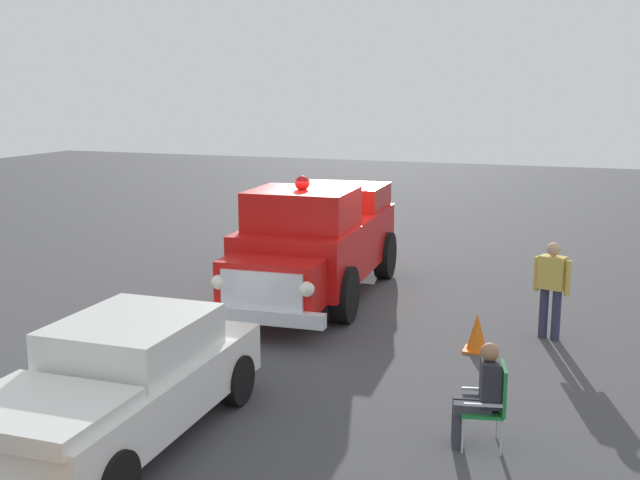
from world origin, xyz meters
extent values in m
plane|color=#424244|center=(0.00, 0.00, 0.00)|extent=(60.00, 60.00, 0.00)
cylinder|color=black|center=(1.15, 0.65, 0.52)|extent=(1.06, 0.38, 1.04)
cylinder|color=black|center=(1.27, -1.34, 0.52)|extent=(1.06, 0.38, 1.04)
cylinder|color=black|center=(-2.34, 0.45, 0.52)|extent=(1.06, 0.38, 1.04)
cylinder|color=black|center=(-2.22, -1.55, 0.52)|extent=(1.06, 0.38, 1.04)
cube|color=red|center=(-0.54, -0.45, 1.05)|extent=(5.02, 2.39, 1.10)
cube|color=red|center=(2.31, -0.28, 0.92)|extent=(1.00, 1.81, 0.84)
cube|color=red|center=(0.61, -0.38, 1.95)|extent=(1.81, 2.00, 0.76)
cube|color=#B21914|center=(-2.08, -0.54, 1.80)|extent=(1.81, 2.06, 0.60)
cube|color=silver|center=(2.76, -0.25, 0.92)|extent=(0.20, 1.44, 0.64)
cube|color=silver|center=(2.86, -0.25, 0.50)|extent=(0.33, 2.25, 0.24)
sphere|color=white|center=(2.71, 0.52, 1.00)|extent=(0.27, 0.27, 0.26)
sphere|color=white|center=(2.80, -1.03, 1.00)|extent=(0.27, 0.27, 0.26)
sphere|color=red|center=(0.61, -0.38, 2.45)|extent=(0.30, 0.30, 0.28)
cylinder|color=black|center=(5.17, 0.45, 0.34)|extent=(0.69, 0.28, 0.68)
cylinder|color=black|center=(5.20, -1.19, 0.34)|extent=(0.69, 0.28, 0.68)
cube|color=white|center=(6.63, -0.33, 0.62)|extent=(4.24, 1.90, 0.64)
cube|color=white|center=(8.08, -0.30, 0.98)|extent=(1.44, 1.67, 0.20)
cube|color=white|center=(6.33, -0.34, 1.18)|extent=(1.94, 1.60, 0.56)
cylinder|color=#B7BABF|center=(5.55, 3.57, 0.22)|extent=(0.03, 0.03, 0.44)
cylinder|color=#B7BABF|center=(5.12, 3.48, 0.22)|extent=(0.03, 0.03, 0.44)
cylinder|color=#B7BABF|center=(5.45, 4.00, 0.22)|extent=(0.03, 0.03, 0.44)
cylinder|color=#B7BABF|center=(5.02, 3.91, 0.22)|extent=(0.03, 0.03, 0.44)
cube|color=#1E7F38|center=(5.28, 3.74, 0.46)|extent=(0.57, 0.57, 0.04)
cube|color=#1E7F38|center=(5.23, 3.97, 0.74)|extent=(0.48, 0.15, 0.56)
cube|color=#B7BABF|center=(5.52, 3.79, 0.62)|extent=(0.13, 0.44, 0.03)
cube|color=#B7BABF|center=(5.05, 3.69, 0.62)|extent=(0.13, 0.44, 0.03)
cylinder|color=#383842|center=(5.44, 3.50, 0.23)|extent=(0.16, 0.16, 0.45)
cylinder|color=#383842|center=(5.25, 3.45, 0.23)|extent=(0.16, 0.16, 0.45)
cube|color=#383842|center=(5.41, 3.66, 0.51)|extent=(0.24, 0.46, 0.13)
cube|color=#383842|center=(5.21, 3.61, 0.51)|extent=(0.24, 0.46, 0.13)
cube|color=#26262D|center=(5.27, 3.83, 0.81)|extent=(0.44, 0.30, 0.54)
sphere|color=#9E704C|center=(5.27, 3.81, 1.18)|extent=(0.26, 0.26, 0.22)
cylinder|color=#2D334C|center=(0.80, 4.12, 0.44)|extent=(0.19, 0.19, 0.88)
cylinder|color=#2D334C|center=(0.87, 4.33, 0.44)|extent=(0.19, 0.19, 0.88)
cube|color=gold|center=(0.83, 4.23, 1.16)|extent=(0.38, 0.48, 0.56)
cylinder|color=gold|center=(0.75, 3.97, 1.10)|extent=(0.13, 0.13, 0.60)
cylinder|color=gold|center=(0.92, 4.48, 1.10)|extent=(0.13, 0.13, 0.60)
sphere|color=tan|center=(0.83, 4.23, 1.56)|extent=(0.29, 0.29, 0.23)
cube|color=orange|center=(1.91, 3.17, 0.02)|extent=(0.40, 0.40, 0.04)
cone|color=orange|center=(1.91, 3.17, 0.33)|extent=(0.32, 0.32, 0.60)
camera|label=1|loc=(13.89, 4.89, 4.19)|focal=42.89mm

